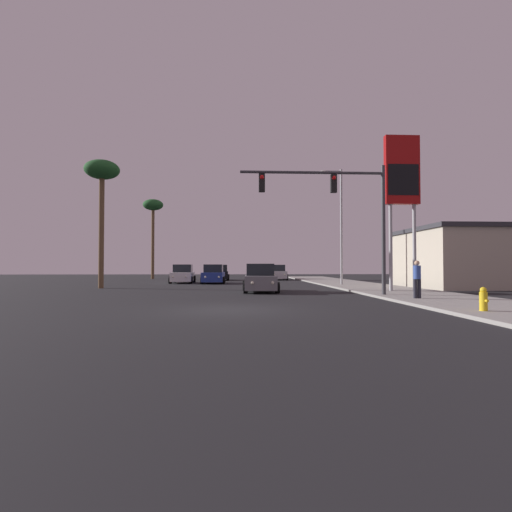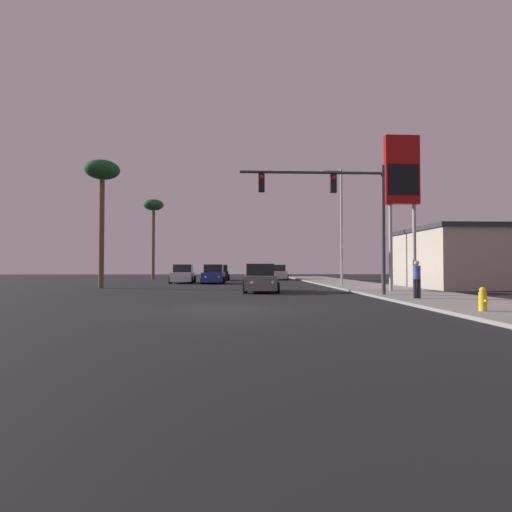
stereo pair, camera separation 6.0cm
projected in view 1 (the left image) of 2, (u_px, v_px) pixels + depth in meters
ground_plane at (230, 310)px, 14.13m from camera, size 120.00×120.00×0.00m
sidewalk_right at (387, 290)px, 24.58m from camera, size 5.00×60.00×0.12m
building_gas_station at (482, 258)px, 28.87m from camera, size 10.30×8.30×4.30m
car_blue at (213, 275)px, 35.38m from camera, size 2.04×4.33×1.68m
car_grey at (260, 279)px, 23.86m from camera, size 2.04×4.34×1.68m
car_silver at (277, 273)px, 44.47m from camera, size 2.04×4.33×1.68m
car_white at (183, 275)px, 36.17m from camera, size 2.04×4.34×1.68m
car_black at (220, 273)px, 43.35m from camera, size 2.04×4.33×1.68m
traffic_light_mast at (342, 203)px, 19.96m from camera, size 7.31×0.36×6.50m
street_lamp at (340, 220)px, 31.11m from camera, size 1.74×0.24×9.00m
gas_station_sign at (402, 179)px, 23.13m from camera, size 2.00×0.42×9.00m
fire_hydrant at (483, 299)px, 12.67m from camera, size 0.24×0.34×0.76m
pedestrian_on_sidewalk at (417, 278)px, 17.66m from camera, size 0.34×0.32×1.67m
palm_tree_near at (102, 177)px, 27.86m from camera, size 2.40×2.40×8.95m
palm_tree_far at (153, 210)px, 47.82m from camera, size 2.40×2.40×9.55m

